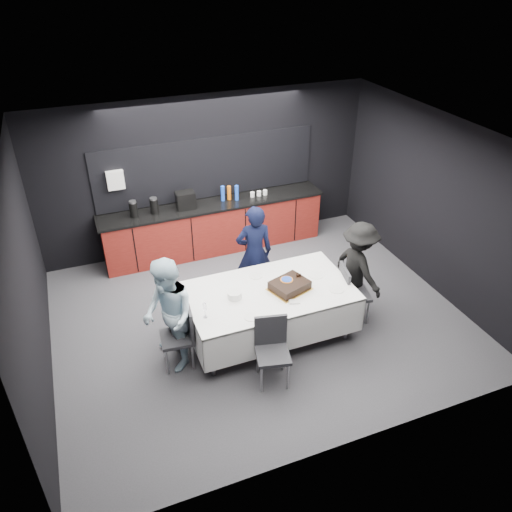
{
  "coord_description": "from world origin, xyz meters",
  "views": [
    {
      "loc": [
        -2.22,
        -5.58,
        4.86
      ],
      "look_at": [
        0.0,
        0.1,
        1.05
      ],
      "focal_mm": 35.0,
      "sensor_mm": 36.0,
      "label": 1
    }
  ],
  "objects_px": {
    "party_table": "(269,298)",
    "chair_left": "(182,332)",
    "person_center": "(254,253)",
    "person_right": "(358,268)",
    "chair_right": "(350,290)",
    "person_left": "(169,316)",
    "champagne_flute": "(205,307)",
    "plate_stack": "(235,295)",
    "cake_assembly": "(290,285)",
    "chair_near": "(272,345)"
  },
  "relations": [
    {
      "from": "party_table",
      "to": "chair_left",
      "type": "height_order",
      "value": "chair_left"
    },
    {
      "from": "person_center",
      "to": "person_right",
      "type": "distance_m",
      "value": 1.6
    },
    {
      "from": "chair_right",
      "to": "person_left",
      "type": "distance_m",
      "value": 2.71
    },
    {
      "from": "chair_left",
      "to": "person_center",
      "type": "distance_m",
      "value": 1.84
    },
    {
      "from": "champagne_flute",
      "to": "person_right",
      "type": "distance_m",
      "value": 2.52
    },
    {
      "from": "plate_stack",
      "to": "chair_left",
      "type": "xyz_separation_m",
      "value": [
        -0.78,
        -0.14,
        -0.3
      ]
    },
    {
      "from": "cake_assembly",
      "to": "person_left",
      "type": "bearing_deg",
      "value": -179.97
    },
    {
      "from": "chair_left",
      "to": "person_left",
      "type": "distance_m",
      "value": 0.32
    },
    {
      "from": "chair_left",
      "to": "person_center",
      "type": "height_order",
      "value": "person_center"
    },
    {
      "from": "party_table",
      "to": "chair_right",
      "type": "bearing_deg",
      "value": -5.47
    },
    {
      "from": "plate_stack",
      "to": "person_right",
      "type": "relative_size",
      "value": 0.13
    },
    {
      "from": "chair_right",
      "to": "chair_near",
      "type": "distance_m",
      "value": 1.69
    },
    {
      "from": "plate_stack",
      "to": "chair_left",
      "type": "height_order",
      "value": "chair_left"
    },
    {
      "from": "chair_near",
      "to": "person_center",
      "type": "distance_m",
      "value": 1.86
    },
    {
      "from": "cake_assembly",
      "to": "plate_stack",
      "type": "bearing_deg",
      "value": 173.49
    },
    {
      "from": "chair_left",
      "to": "person_right",
      "type": "bearing_deg",
      "value": 4.8
    },
    {
      "from": "champagne_flute",
      "to": "chair_right",
      "type": "distance_m",
      "value": 2.29
    },
    {
      "from": "champagne_flute",
      "to": "chair_left",
      "type": "relative_size",
      "value": 0.24
    },
    {
      "from": "person_center",
      "to": "plate_stack",
      "type": "bearing_deg",
      "value": 62.94
    },
    {
      "from": "champagne_flute",
      "to": "chair_near",
      "type": "height_order",
      "value": "champagne_flute"
    },
    {
      "from": "cake_assembly",
      "to": "champagne_flute",
      "type": "relative_size",
      "value": 2.81
    },
    {
      "from": "chair_left",
      "to": "person_center",
      "type": "relative_size",
      "value": 0.58
    },
    {
      "from": "chair_right",
      "to": "chair_near",
      "type": "height_order",
      "value": "same"
    },
    {
      "from": "cake_assembly",
      "to": "person_center",
      "type": "relative_size",
      "value": 0.39
    },
    {
      "from": "plate_stack",
      "to": "champagne_flute",
      "type": "height_order",
      "value": "champagne_flute"
    },
    {
      "from": "champagne_flute",
      "to": "person_right",
      "type": "relative_size",
      "value": 0.15
    },
    {
      "from": "chair_left",
      "to": "chair_near",
      "type": "relative_size",
      "value": 1.0
    },
    {
      "from": "chair_near",
      "to": "person_right",
      "type": "distance_m",
      "value": 2.02
    },
    {
      "from": "cake_assembly",
      "to": "chair_near",
      "type": "height_order",
      "value": "cake_assembly"
    },
    {
      "from": "cake_assembly",
      "to": "person_center",
      "type": "distance_m",
      "value": 1.06
    },
    {
      "from": "plate_stack",
      "to": "person_left",
      "type": "relative_size",
      "value": 0.12
    },
    {
      "from": "chair_left",
      "to": "champagne_flute",
      "type": "bearing_deg",
      "value": -20.8
    },
    {
      "from": "plate_stack",
      "to": "chair_left",
      "type": "bearing_deg",
      "value": -169.93
    },
    {
      "from": "chair_right",
      "to": "plate_stack",
      "type": "bearing_deg",
      "value": 175.93
    },
    {
      "from": "chair_near",
      "to": "person_center",
      "type": "bearing_deg",
      "value": 75.76
    },
    {
      "from": "plate_stack",
      "to": "person_right",
      "type": "height_order",
      "value": "person_right"
    },
    {
      "from": "plate_stack",
      "to": "chair_right",
      "type": "relative_size",
      "value": 0.21
    },
    {
      "from": "cake_assembly",
      "to": "chair_near",
      "type": "xyz_separation_m",
      "value": [
        -0.57,
        -0.72,
        -0.31
      ]
    },
    {
      "from": "person_left",
      "to": "person_center",
      "type": "bearing_deg",
      "value": 117.79
    },
    {
      "from": "cake_assembly",
      "to": "person_right",
      "type": "xyz_separation_m",
      "value": [
        1.22,
        0.18,
        -0.11
      ]
    },
    {
      "from": "cake_assembly",
      "to": "plate_stack",
      "type": "height_order",
      "value": "cake_assembly"
    },
    {
      "from": "person_center",
      "to": "person_left",
      "type": "bearing_deg",
      "value": 40.92
    },
    {
      "from": "person_left",
      "to": "chair_right",
      "type": "bearing_deg",
      "value": 83.49
    },
    {
      "from": "chair_near",
      "to": "person_right",
      "type": "xyz_separation_m",
      "value": [
        1.79,
        0.91,
        0.2
      ]
    },
    {
      "from": "person_left",
      "to": "person_right",
      "type": "xyz_separation_m",
      "value": [
        2.93,
        0.18,
        -0.07
      ]
    },
    {
      "from": "person_center",
      "to": "cake_assembly",
      "type": "bearing_deg",
      "value": 103.67
    },
    {
      "from": "chair_near",
      "to": "person_center",
      "type": "relative_size",
      "value": 0.58
    },
    {
      "from": "cake_assembly",
      "to": "chair_right",
      "type": "bearing_deg",
      "value": -2.11
    },
    {
      "from": "party_table",
      "to": "chair_right",
      "type": "height_order",
      "value": "chair_right"
    },
    {
      "from": "chair_right",
      "to": "person_right",
      "type": "bearing_deg",
      "value": 42.35
    }
  ]
}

